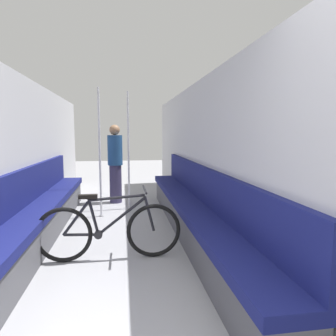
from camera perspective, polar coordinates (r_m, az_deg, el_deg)
wall_left at (r=4.12m, az=-27.73°, el=1.36°), size 0.10×9.35×2.20m
wall_right at (r=4.07m, az=8.20°, el=2.00°), size 0.10×9.35×2.20m
bench_seat_row_left at (r=4.20m, az=-23.96°, el=-9.11°), size 0.43×5.14×0.97m
bench_seat_row_right at (r=4.16m, az=4.76°, el=-8.71°), size 0.43×5.14×0.97m
bicycle at (r=3.50m, az=-11.11°, el=-11.61°), size 1.62×0.46×0.81m
grab_pole_near at (r=5.62m, az=-7.52°, el=2.88°), size 0.08×0.08×2.18m
grab_pole_far at (r=5.17m, az=-12.85°, el=2.45°), size 0.08×0.08×2.18m
passenger_standing at (r=6.22m, az=-10.02°, el=0.97°), size 0.30×0.30×1.60m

